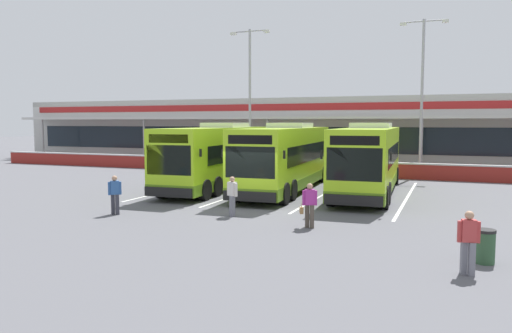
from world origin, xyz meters
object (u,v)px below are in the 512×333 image
coach_bus_centre (369,160)px  pedestrian_child (232,195)px  coach_bus_left_centre (286,159)px  lamp_post_west (250,91)px  lamp_post_centre (422,87)px  pedestrian_near_bin (115,194)px  pedestrian_with_handbag (309,204)px  pedestrian_in_dark_coat (468,240)px  coach_bus_leftmost (219,157)px  litter_bin (485,246)px

coach_bus_centre → pedestrian_child: (-4.13, -8.51, -0.91)m
pedestrian_child → coach_bus_left_centre: bearing=92.3°
lamp_post_west → lamp_post_centre: same height
pedestrian_child → pedestrian_near_bin: bearing=-162.5°
coach_bus_left_centre → pedestrian_with_handbag: size_ratio=7.57×
pedestrian_child → lamp_post_centre: (6.16, 18.93, 5.42)m
coach_bus_left_centre → pedestrian_with_handbag: 9.73m
pedestrian_in_dark_coat → pedestrian_with_handbag: bearing=143.3°
coach_bus_leftmost → litter_bin: coach_bus_leftmost is taller
coach_bus_centre → pedestrian_near_bin: (-8.79, -9.98, -0.91)m
coach_bus_leftmost → litter_bin: size_ratio=13.19×
pedestrian_with_handbag → pedestrian_near_bin: (-8.15, -0.48, 0.02)m
lamp_post_centre → coach_bus_left_centre: bearing=-120.4°
litter_bin → pedestrian_near_bin: bearing=171.3°
pedestrian_with_handbag → litter_bin: 6.20m
pedestrian_in_dark_coat → lamp_post_west: size_ratio=0.15×
pedestrian_in_dark_coat → lamp_post_centre: 24.51m
pedestrian_with_handbag → pedestrian_near_bin: bearing=-176.7°
coach_bus_leftmost → pedestrian_child: bearing=-60.7°
coach_bus_leftmost → lamp_post_centre: lamp_post_centre is taller
pedestrian_child → litter_bin: size_ratio=1.74×
pedestrian_with_handbag → pedestrian_near_bin: 8.16m
coach_bus_leftmost → pedestrian_child: size_ratio=7.57×
coach_bus_left_centre → coach_bus_centre: bearing=7.7°
coach_bus_centre → lamp_post_west: 14.98m
pedestrian_child → lamp_post_west: 19.86m
pedestrian_in_dark_coat → pedestrian_child: same height
pedestrian_with_handbag → lamp_post_centre: size_ratio=0.15×
coach_bus_left_centre → pedestrian_in_dark_coat: bearing=-54.8°
litter_bin → lamp_post_west: bearing=126.2°
coach_bus_left_centre → pedestrian_near_bin: bearing=-114.8°
pedestrian_in_dark_coat → lamp_post_west: 27.95m
coach_bus_left_centre → coach_bus_centre: (4.45, 0.61, 0.00)m
coach_bus_left_centre → coach_bus_centre: same height
coach_bus_left_centre → lamp_post_centre: lamp_post_centre is taller
lamp_post_centre → pedestrian_with_handbag: bearing=-97.6°
lamp_post_centre → coach_bus_centre: bearing=-101.0°
pedestrian_with_handbag → coach_bus_left_centre: bearing=113.2°
lamp_post_centre → coach_bus_leftmost: bearing=-133.0°
litter_bin → coach_bus_left_centre: bearing=129.4°
pedestrian_with_handbag → pedestrian_near_bin: same height
pedestrian_child → pedestrian_near_bin: 4.88m
coach_bus_leftmost → coach_bus_left_centre: same height
coach_bus_leftmost → coach_bus_centre: (8.45, 0.82, 0.00)m
lamp_post_centre → litter_bin: bearing=-82.5°
lamp_post_west → litter_bin: 27.27m
lamp_post_west → litter_bin: (15.73, -21.50, -5.82)m
pedestrian_child → lamp_post_centre: size_ratio=0.15×
pedestrian_with_handbag → pedestrian_child: 3.63m
pedestrian_with_handbag → lamp_post_west: 22.13m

